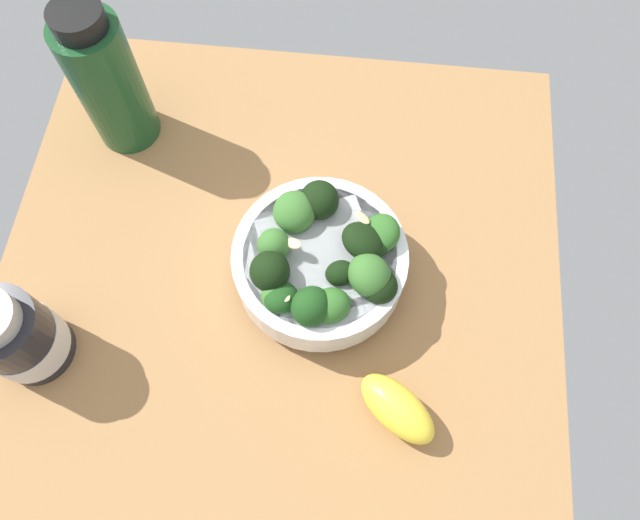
% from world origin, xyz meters
% --- Properties ---
extents(ground_plane, '(0.60, 0.60, 0.04)m').
position_xyz_m(ground_plane, '(0.00, 0.00, -0.02)').
color(ground_plane, '#996D42').
extents(bowl_of_broccoli, '(0.18, 0.17, 0.10)m').
position_xyz_m(bowl_of_broccoli, '(-0.00, -0.05, 0.04)').
color(bowl_of_broccoli, white).
rests_on(bowl_of_broccoli, ground_plane).
extents(lemon_wedge, '(0.08, 0.09, 0.04)m').
position_xyz_m(lemon_wedge, '(-0.13, -0.13, 0.02)').
color(lemon_wedge, yellow).
rests_on(lemon_wedge, ground_plane).
extents(bottle_tall, '(0.07, 0.07, 0.18)m').
position_xyz_m(bottle_tall, '(0.16, 0.20, 0.09)').
color(bottle_tall, '#194723').
rests_on(bottle_tall, ground_plane).
extents(bottle_short, '(0.07, 0.07, 0.11)m').
position_xyz_m(bottle_short, '(-0.11, 0.23, 0.05)').
color(bottle_short, black).
rests_on(bottle_short, ground_plane).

